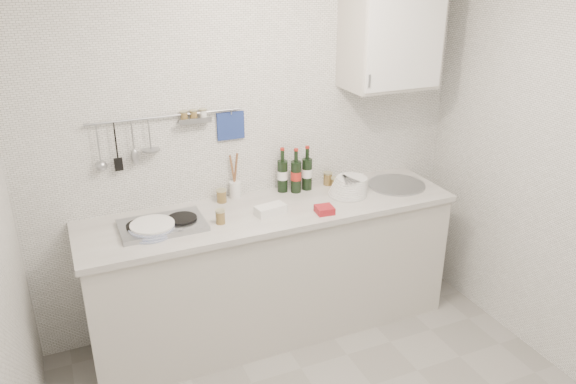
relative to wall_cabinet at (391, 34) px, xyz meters
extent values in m
cube|color=silver|center=(-0.90, 0.18, -0.70)|extent=(3.00, 0.02, 2.50)
cube|color=beige|center=(-0.90, -0.12, -1.51)|extent=(2.40, 0.60, 0.88)
cube|color=silver|center=(-0.90, -0.12, -1.05)|extent=(2.44, 0.64, 0.04)
cube|color=black|center=(-0.90, -0.10, -1.90)|extent=(2.34, 0.52, 0.10)
cube|color=#93969B|center=(-1.60, -0.12, -1.01)|extent=(0.50, 0.32, 0.03)
cylinder|color=black|center=(-1.72, -0.12, -0.99)|extent=(0.18, 0.18, 0.01)
cylinder|color=black|center=(-1.48, -0.12, -0.99)|extent=(0.18, 0.18, 0.01)
cylinder|color=#93969B|center=(0.05, -0.12, -1.02)|extent=(0.40, 0.40, 0.02)
cylinder|color=#93969B|center=(0.05, -0.12, -1.08)|extent=(0.34, 0.34, 0.10)
cylinder|color=#93969B|center=(-1.47, 0.15, -0.43)|extent=(0.95, 0.02, 0.02)
cube|color=navy|center=(-1.06, 0.17, -0.54)|extent=(0.18, 0.02, 0.18)
cube|color=beige|center=(0.00, 0.01, 0.00)|extent=(0.60, 0.35, 0.70)
cube|color=white|center=(0.00, -0.18, 0.00)|extent=(0.56, 0.01, 0.66)
cylinder|color=#93969B|center=(-0.26, -0.19, -0.25)|extent=(0.01, 0.01, 0.08)
cylinder|color=#4A61A8|center=(-1.68, -0.17, -1.02)|extent=(0.28, 0.28, 0.01)
cylinder|color=#4A61A8|center=(-1.68, -0.16, -1.01)|extent=(0.27, 0.27, 0.01)
cylinder|color=#4A61A8|center=(-1.67, -0.16, -1.00)|extent=(0.27, 0.27, 0.01)
cylinder|color=#4A61A8|center=(-1.66, -0.16, -0.98)|extent=(0.26, 0.26, 0.01)
cylinder|color=white|center=(-0.35, -0.13, -1.02)|extent=(0.26, 0.26, 0.01)
cylinder|color=white|center=(-0.34, -0.13, -1.01)|extent=(0.25, 0.25, 0.01)
cylinder|color=white|center=(-0.34, -0.12, -1.00)|extent=(0.25, 0.25, 0.01)
cylinder|color=white|center=(-0.33, -0.12, -0.99)|extent=(0.24, 0.24, 0.01)
cylinder|color=white|center=(-0.32, -0.11, -0.97)|extent=(0.24, 0.24, 0.01)
cylinder|color=white|center=(-0.32, -0.11, -0.96)|extent=(0.23, 0.23, 0.01)
cylinder|color=white|center=(-0.31, -0.11, -0.95)|extent=(0.22, 0.22, 0.01)
cylinder|color=white|center=(-0.31, -0.10, -0.94)|extent=(0.22, 0.22, 0.01)
cylinder|color=white|center=(-0.30, -0.10, -0.93)|extent=(0.21, 0.21, 0.01)
cube|color=white|center=(-0.94, -0.20, -1.00)|extent=(0.20, 0.12, 0.06)
cube|color=#B8142F|center=(-0.62, -0.32, -1.01)|extent=(0.12, 0.12, 0.04)
cylinder|color=white|center=(-1.06, 0.13, -0.97)|extent=(0.08, 0.08, 0.12)
cylinder|color=brown|center=(-1.05, 0.13, -0.83)|extent=(0.04, 0.06, 0.23)
cylinder|color=brown|center=(-1.07, 0.14, -0.84)|extent=(0.04, 0.04, 0.21)
cylinder|color=brown|center=(-1.16, 0.10, -0.99)|extent=(0.06, 0.06, 0.08)
cylinder|color=tan|center=(-1.16, 0.10, -0.95)|extent=(0.07, 0.07, 0.01)
cylinder|color=brown|center=(-0.38, 0.09, -0.99)|extent=(0.06, 0.06, 0.08)
cylinder|color=tan|center=(-0.38, 0.09, -0.94)|extent=(0.07, 0.07, 0.01)
cylinder|color=brown|center=(-0.36, 0.02, -1.00)|extent=(0.06, 0.06, 0.06)
cylinder|color=tan|center=(-0.36, 0.02, -0.96)|extent=(0.06, 0.06, 0.01)
cylinder|color=brown|center=(-1.26, -0.20, -0.99)|extent=(0.06, 0.06, 0.08)
cylinder|color=tan|center=(-1.26, -0.20, -0.95)|extent=(0.06, 0.06, 0.01)
camera|label=1|loc=(-2.11, -3.17, 0.47)|focal=35.00mm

